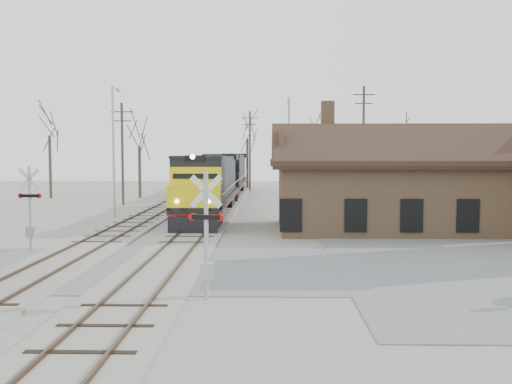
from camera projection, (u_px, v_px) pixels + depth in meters
ground at (162, 269)px, 23.02m from camera, size 140.00×140.00×0.00m
road at (162, 268)px, 23.02m from camera, size 60.00×9.00×0.03m
track_main at (204, 222)px, 37.98m from camera, size 3.40×90.00×0.24m
track_siding at (137, 222)px, 38.08m from camera, size 3.40×90.00×0.24m
depot at (395, 190)px, 34.55m from camera, size 15.20×9.31×7.90m
locomotive_lead at (210, 184)px, 41.71m from camera, size 3.05×20.43×4.54m
locomotive_trailing at (230, 173)px, 62.35m from camera, size 3.05×20.43×4.29m
crossbuck_near at (206, 240)px, 18.12m from camera, size 1.16×0.31×4.07m
crossbuck_far at (30, 211)px, 27.25m from camera, size 1.15×0.30×4.03m
streetlight_a at (114, 144)px, 41.13m from camera, size 0.25×2.04×9.46m
streetlight_b at (289, 148)px, 44.98m from camera, size 0.25×2.04×9.02m
streetlight_c at (321, 151)px, 59.35m from camera, size 0.25×2.04×8.54m
utility_pole_a at (122, 152)px, 50.58m from camera, size 2.00×0.24×9.07m
utility_pole_b at (250, 149)px, 69.38m from camera, size 2.00×0.24×9.65m
utility_pole_c at (363, 142)px, 52.52m from camera, size 2.00×0.24×10.77m
tree_a at (49, 125)px, 57.68m from camera, size 4.27×4.27×10.45m
tree_b at (139, 138)px, 58.31m from camera, size 3.52×3.52×8.61m
tree_c at (247, 130)px, 72.40m from camera, size 4.29×4.29×10.50m
tree_d at (318, 136)px, 66.69m from camera, size 3.81×3.81×9.32m
tree_e at (400, 136)px, 57.28m from camera, size 3.62×3.62×8.86m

